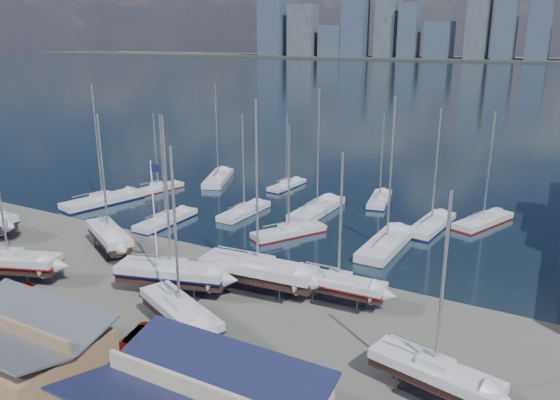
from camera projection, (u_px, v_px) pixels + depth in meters
The scene contains 29 objects.
ground at pixel (166, 285), 52.25m from camera, with size 1400.00×1400.00×0.00m, color #605E59.
water at pixel (523, 79), 312.03m from camera, with size 1400.00×600.00×0.40m, color #182C38.
far_shore at pixel (553, 61), 529.52m from camera, with size 1400.00×80.00×2.20m, color #2D332D.
skyline at pixel (549, 20), 517.08m from camera, with size 639.14×43.80×107.69m.
shed_grey at pixel (14, 344), 38.23m from camera, with size 12.60×8.40×4.17m.
sailboat_cradle_1 at pixel (9, 262), 52.56m from camera, with size 10.22×6.09×15.97m.
sailboat_cradle_2 at pixel (109, 235), 59.75m from camera, with size 9.47×6.76×15.32m.
sailboat_cradle_3 at pixel (172, 273), 49.94m from camera, with size 10.69×5.62×16.58m.
sailboat_cradle_4 at pixel (258, 270), 50.39m from camera, with size 11.21×3.93×17.82m.
sailboat_cradle_5 at pixel (180, 312), 42.98m from camera, with size 9.70×6.20×15.31m.
sailboat_cradle_6 at pixel (339, 284), 48.07m from camera, with size 8.48×2.69×13.74m.
sailboat_cradle_7 at pixel (435, 373), 35.23m from camera, with size 8.96×4.18×14.26m.
sailboat_moored_0 at pixel (103, 202), 77.74m from camera, with size 5.99×12.25×17.64m.
sailboat_moored_1 at pixel (158, 189), 84.40m from camera, with size 4.10×8.68×12.52m.
sailboat_moored_2 at pixel (218, 180), 89.92m from camera, with size 7.18×11.36×16.66m.
sailboat_moored_3 at pixel (166, 221), 69.58m from camera, with size 2.75×9.75×14.57m.
sailboat_moored_4 at pixel (244, 212), 73.18m from camera, with size 2.83×9.40×14.10m.
sailboat_moored_5 at pixel (287, 186), 86.16m from camera, with size 2.90×8.35×12.26m.
sailboat_moored_6 at pixel (289, 233), 65.37m from camera, with size 6.93×9.40×13.97m.
sailboat_moored_7 at pixel (317, 211), 73.72m from camera, with size 3.38×11.56×17.40m.
sailboat_moored_8 at pixel (380, 201), 78.43m from camera, with size 4.15×9.25×13.36m.
sailboat_moored_9 at pixel (387, 246), 61.36m from camera, with size 3.42×11.81×17.78m.
sailboat_moored_10 at pixel (431, 226), 67.71m from camera, with size 3.89×10.70×15.66m.
sailboat_moored_11 at pixel (483, 222), 69.22m from camera, with size 6.28×10.41×15.05m.
car_a at pixel (11, 292), 49.44m from camera, with size 1.53×3.81×1.30m, color gray.
car_b at pixel (0, 307), 46.52m from camera, with size 1.51×4.34×1.43m, color gray.
car_c at pixel (138, 341), 41.43m from camera, with size 2.27×4.93×1.37m, color gray.
car_d at pixel (146, 354), 39.48m from camera, with size 2.23×5.48×1.59m, color gray.
flagpole at pixel (155, 217), 49.32m from camera, with size 1.10×0.12×12.42m.
Camera 1 is at (32.73, -46.43, 22.78)m, focal length 35.00 mm.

